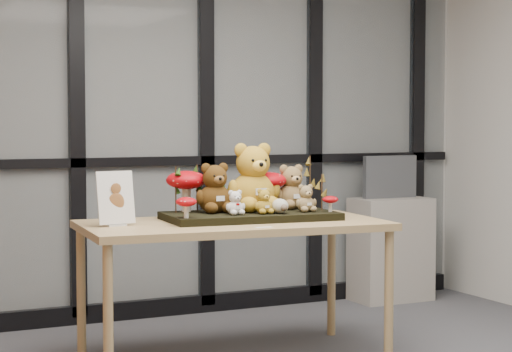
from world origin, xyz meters
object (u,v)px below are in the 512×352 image
diorama_tray (250,216)px  cabinet (391,249)px  bear_tan_back (291,184)px  mushroom_front_left (186,206)px  monitor (390,177)px  plush_cream_hedgehog (280,205)px  mushroom_back_left (186,189)px  bear_beige_small (306,197)px  bear_brown_medium (215,185)px  mushroom_front_right (330,203)px  sign_holder (116,201)px  mushroom_back_right (268,189)px  bear_pooh_yellow (253,174)px  display_table (233,233)px  bear_small_yellow (264,200)px  bear_white_bow (235,201)px

diorama_tray → cabinet: bearing=36.8°
diorama_tray → bear_tan_back: size_ratio=3.34×
mushroom_front_left → monitor: 2.37m
plush_cream_hedgehog → mushroom_back_left: bearing=146.7°
diorama_tray → mushroom_front_left: mushroom_front_left is taller
mushroom_back_left → bear_beige_small: bearing=-26.5°
bear_brown_medium → cabinet: bear_brown_medium is taller
diorama_tray → mushroom_front_right: bearing=-17.2°
diorama_tray → mushroom_front_right: size_ratio=9.58×
mushroom_front_left → sign_holder: 0.37m
diorama_tray → mushroom_back_right: mushroom_back_right is taller
bear_pooh_yellow → monitor: bearing=36.2°
display_table → mushroom_front_left: mushroom_front_left is taller
bear_brown_medium → monitor: 2.05m
bear_tan_back → mushroom_back_right: size_ratio=1.19×
bear_tan_back → bear_pooh_yellow: bearing=-171.4°
display_table → bear_pooh_yellow: size_ratio=4.03×
bear_small_yellow → mushroom_front_right: bearing=-4.2°
bear_pooh_yellow → mushroom_back_left: bearing=166.0°
diorama_tray → bear_white_bow: size_ratio=6.35×
display_table → monitor: bearing=36.5°
bear_tan_back → mushroom_front_right: bearing=-61.9°
bear_brown_medium → mushroom_front_left: bearing=-135.2°
bear_small_yellow → mushroom_front_right: 0.39m
mushroom_front_right → cabinet: size_ratio=0.13×
mushroom_back_left → mushroom_front_right: mushroom_back_left is taller
bear_tan_back → mushroom_back_left: 0.62m
bear_tan_back → mushroom_back_left: bearing=175.1°
display_table → bear_small_yellow: 0.25m
mushroom_back_right → monitor: bearing=32.2°
sign_holder → monitor: monitor is taller
bear_pooh_yellow → sign_holder: (-0.82, -0.05, -0.12)m
plush_cream_hedgehog → bear_pooh_yellow: bearing=112.5°
bear_beige_small → cabinet: bearing=44.9°
bear_brown_medium → cabinet: bearing=32.2°
diorama_tray → bear_white_bow: 0.19m
bear_tan_back → bear_small_yellow: 0.34m
bear_brown_medium → plush_cream_hedgehog: bear_brown_medium is taller
cabinet → bear_beige_small: bearing=-140.0°
bear_white_bow → sign_holder: bearing=174.9°
bear_pooh_yellow → diorama_tray: bearing=-119.7°
display_table → bear_small_yellow: (0.16, -0.06, 0.18)m
display_table → bear_brown_medium: bearing=117.0°
display_table → mushroom_back_right: 0.41m
bear_pooh_yellow → bear_white_bow: size_ratio=2.85×
mushroom_back_left → mushroom_front_right: (0.72, -0.36, -0.08)m
diorama_tray → bear_beige_small: bearing=-14.8°
bear_brown_medium → bear_small_yellow: bear_brown_medium is taller
display_table → bear_small_yellow: bear_small_yellow is taller
diorama_tray → bear_tan_back: 0.36m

